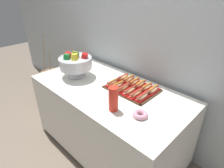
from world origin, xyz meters
The scene contains 20 objects.
ground_plane centered at (0.00, 0.00, 0.00)m, with size 10.00×10.00×0.00m, color #7A6B5B.
back_wall centered at (0.00, 0.52, 1.30)m, with size 6.00×0.10×2.60m, color #B2BCC1.
buffet_table centered at (0.00, 0.00, 0.41)m, with size 1.63×0.85×0.78m.
floor_vase centered at (-1.31, 0.07, 0.24)m, with size 0.56×0.56×1.09m.
serving_tray centered at (0.18, 0.15, 0.78)m, with size 0.49×0.37×0.01m.
hot_dog_0 centered at (0.00, 0.06, 0.82)m, with size 0.06×0.16×0.06m.
hot_dog_1 centered at (0.07, 0.06, 0.82)m, with size 0.06×0.16×0.06m.
hot_dog_2 centered at (0.15, 0.06, 0.82)m, with size 0.07×0.18×0.06m.
hot_dog_3 centered at (0.22, 0.07, 0.81)m, with size 0.07×0.18×0.06m.
hot_dog_4 centered at (0.30, 0.07, 0.81)m, with size 0.06×0.18×0.06m.
hot_dog_5 centered at (0.37, 0.07, 0.81)m, with size 0.06×0.17×0.06m.
hot_dog_6 centered at (-0.01, 0.23, 0.82)m, with size 0.07×0.16×0.06m.
hot_dog_7 centered at (0.07, 0.23, 0.82)m, with size 0.07×0.17×0.06m.
hot_dog_8 centered at (0.14, 0.23, 0.81)m, with size 0.08×0.18×0.06m.
hot_dog_9 centered at (0.22, 0.23, 0.82)m, with size 0.07×0.17×0.06m.
hot_dog_10 centered at (0.29, 0.23, 0.81)m, with size 0.07×0.17×0.06m.
hot_dog_11 centered at (0.37, 0.23, 0.81)m, with size 0.08×0.18×0.06m.
punch_bowl centered at (-0.45, -0.06, 0.94)m, with size 0.36×0.36×0.28m.
cup_stack centered at (0.29, -0.23, 0.89)m, with size 0.08×0.08×0.21m.
donut centered at (0.50, -0.14, 0.80)m, with size 0.12×0.12×0.04m.
Camera 1 is at (1.19, -1.15, 1.72)m, focal length 30.51 mm.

